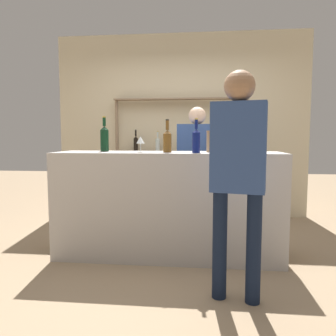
# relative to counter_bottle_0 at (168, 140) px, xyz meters

# --- Properties ---
(ground_plane) EXTENTS (16.00, 16.00, 0.00)m
(ground_plane) POSITION_rel_counter_bottle_0_xyz_m (-0.00, 0.06, -1.19)
(ground_plane) COLOR #9E8466
(bar_counter) EXTENTS (2.27, 0.58, 1.07)m
(bar_counter) POSITION_rel_counter_bottle_0_xyz_m (-0.00, 0.06, -0.66)
(bar_counter) COLOR #B7B2AD
(bar_counter) RESTS_ON ground_plane
(back_wall) EXTENTS (3.87, 0.12, 2.80)m
(back_wall) POSITION_rel_counter_bottle_0_xyz_m (-0.00, 1.95, 0.21)
(back_wall) COLOR beige
(back_wall) RESTS_ON ground_plane
(back_shelf) EXTENTS (2.01, 0.18, 1.81)m
(back_shelf) POSITION_rel_counter_bottle_0_xyz_m (0.00, 1.77, -0.00)
(back_shelf) COLOR #897056
(back_shelf) RESTS_ON ground_plane
(counter_bottle_0) EXTENTS (0.08, 0.08, 0.32)m
(counter_bottle_0) POSITION_rel_counter_bottle_0_xyz_m (0.00, 0.00, 0.00)
(counter_bottle_0) COLOR brown
(counter_bottle_0) RESTS_ON bar_counter
(counter_bottle_1) EXTENTS (0.08, 0.08, 0.33)m
(counter_bottle_1) POSITION_rel_counter_bottle_0_xyz_m (0.28, -0.09, 0.00)
(counter_bottle_1) COLOR #0F1956
(counter_bottle_1) RESTS_ON bar_counter
(counter_bottle_2) EXTENTS (0.09, 0.09, 0.37)m
(counter_bottle_2) POSITION_rel_counter_bottle_0_xyz_m (-0.68, 0.14, 0.02)
(counter_bottle_2) COLOR black
(counter_bottle_2) RESTS_ON bar_counter
(wine_glass) EXTENTS (0.08, 0.08, 0.16)m
(wine_glass) POSITION_rel_counter_bottle_0_xyz_m (-0.27, 0.00, -0.00)
(wine_glass) COLOR silver
(wine_glass) RESTS_ON bar_counter
(ice_bucket) EXTENTS (0.21, 0.21, 0.21)m
(ice_bucket) POSITION_rel_counter_bottle_0_xyz_m (0.48, 0.12, -0.01)
(ice_bucket) COLOR #846647
(ice_bucket) RESTS_ON bar_counter
(customer_right) EXTENTS (0.42, 0.25, 1.69)m
(customer_right) POSITION_rel_counter_bottle_0_xyz_m (0.60, -0.81, -0.17)
(customer_right) COLOR #121C33
(customer_right) RESTS_ON ground_plane
(server_behind_counter) EXTENTS (0.49, 0.23, 1.59)m
(server_behind_counter) POSITION_rel_counter_bottle_0_xyz_m (0.27, 0.80, -0.28)
(server_behind_counter) COLOR #121C33
(server_behind_counter) RESTS_ON ground_plane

